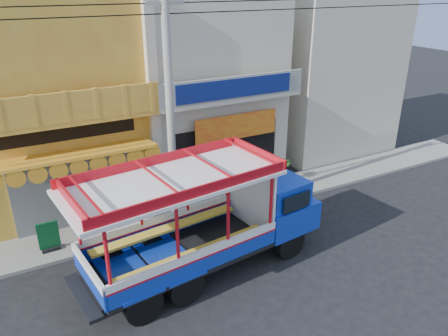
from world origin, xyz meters
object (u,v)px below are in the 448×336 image
at_px(potted_plant_c, 284,171).
at_px(songthaew_truck, 219,215).
at_px(green_sign, 49,239).
at_px(potted_plant_a, 273,182).
at_px(utility_pole, 173,89).
at_px(potted_plant_b, 235,189).

bearing_deg(potted_plant_c, songthaew_truck, -56.89).
height_order(green_sign, potted_plant_a, green_sign).
distance_m(songthaew_truck, green_sign, 5.65).
height_order(songthaew_truck, potted_plant_a, songthaew_truck).
bearing_deg(potted_plant_a, songthaew_truck, 159.11).
distance_m(utility_pole, green_sign, 6.27).
relative_size(utility_pole, green_sign, 27.36).
distance_m(green_sign, potted_plant_b, 6.96).
bearing_deg(green_sign, utility_pole, -5.56).
bearing_deg(utility_pole, potted_plant_c, 11.47).
bearing_deg(potted_plant_b, green_sign, 63.62).
bearing_deg(green_sign, potted_plant_a, 0.46).
xyz_separation_m(songthaew_truck, potted_plant_c, (5.09, 3.72, -1.07)).
bearing_deg(potted_plant_c, utility_pole, -81.58).
xyz_separation_m(songthaew_truck, potted_plant_b, (2.35, 3.16, -1.05)).
relative_size(potted_plant_a, potted_plant_b, 0.89).
bearing_deg(potted_plant_a, potted_plant_b, 121.08).
relative_size(green_sign, potted_plant_b, 0.93).
bearing_deg(potted_plant_c, green_sign, -89.17).
relative_size(songthaew_truck, potted_plant_a, 8.02).
bearing_deg(utility_pole, potted_plant_a, 6.47).
xyz_separation_m(potted_plant_a, potted_plant_c, (0.98, 0.59, 0.03)).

